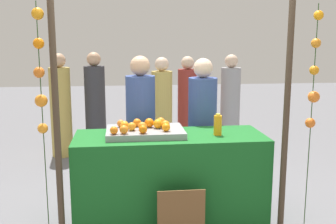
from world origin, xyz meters
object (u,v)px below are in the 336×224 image
(stall_counter, at_px, (170,179))
(vendor_left, at_px, (141,134))
(orange_1, at_px, (137,123))
(juice_bottle, at_px, (218,125))
(vendor_right, at_px, (202,134))
(orange_0, at_px, (161,122))
(chalkboard_sign, at_px, (181,219))

(stall_counter, height_order, vendor_left, vendor_left)
(orange_1, bearing_deg, juice_bottle, -13.82)
(vendor_right, bearing_deg, orange_0, -137.05)
(juice_bottle, bearing_deg, chalkboard_sign, -133.28)
(vendor_left, bearing_deg, juice_bottle, -44.72)
(juice_bottle, relative_size, vendor_left, 0.13)
(stall_counter, height_order, orange_0, orange_0)
(vendor_right, bearing_deg, chalkboard_sign, -110.12)
(chalkboard_sign, bearing_deg, stall_counter, 94.59)
(juice_bottle, xyz_separation_m, vendor_left, (-0.71, 0.71, -0.23))
(chalkboard_sign, height_order, vendor_right, vendor_right)
(orange_1, bearing_deg, vendor_left, 83.38)
(orange_0, relative_size, vendor_left, 0.06)
(orange_0, distance_m, chalkboard_sign, 0.98)
(stall_counter, xyz_separation_m, vendor_left, (-0.25, 0.65, 0.31))
(vendor_left, bearing_deg, stall_counter, -68.98)
(stall_counter, bearing_deg, orange_0, 122.97)
(stall_counter, bearing_deg, vendor_right, 53.60)
(juice_bottle, distance_m, chalkboard_sign, 0.96)
(orange_0, distance_m, juice_bottle, 0.56)
(juice_bottle, height_order, vendor_right, vendor_right)
(vendor_left, xyz_separation_m, vendor_right, (0.70, -0.05, -0.01))
(orange_0, xyz_separation_m, vendor_left, (-0.17, 0.53, -0.24))
(stall_counter, distance_m, chalkboard_sign, 0.54)
(chalkboard_sign, bearing_deg, juice_bottle, 46.72)
(orange_1, distance_m, chalkboard_sign, 1.04)
(orange_1, bearing_deg, vendor_right, 31.72)
(chalkboard_sign, xyz_separation_m, vendor_right, (0.40, 1.10, 0.49))
(orange_0, bearing_deg, vendor_right, 42.95)
(stall_counter, xyz_separation_m, chalkboard_sign, (0.04, -0.50, -0.19))
(juice_bottle, distance_m, vendor_left, 1.03)
(vendor_left, bearing_deg, chalkboard_sign, -75.85)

